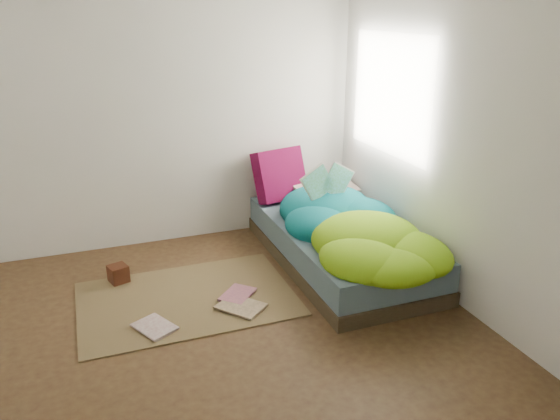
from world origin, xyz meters
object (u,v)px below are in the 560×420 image
object	(u,v)px
floor_book_a	(142,333)
floor_book_b	(226,292)
open_book	(328,171)
wooden_box	(118,274)
bed	(339,245)
pillow_magenta	(280,175)

from	to	relation	value
floor_book_a	floor_book_b	distance (m)	0.77
open_book	wooden_box	bearing A→B (deg)	170.13
bed	floor_book_b	distance (m)	1.10
floor_book_a	floor_book_b	size ratio (longest dim) A/B	1.04
pillow_magenta	floor_book_b	xyz separation A→B (m)	(-0.84, -1.05, -0.56)
bed	pillow_magenta	bearing A→B (deg)	105.62
open_book	floor_book_a	distance (m)	1.99
bed	floor_book_b	size ratio (longest dim) A/B	7.23
pillow_magenta	floor_book_a	size ratio (longest dim) A/B	1.71
wooden_box	floor_book_a	world-z (taller)	wooden_box
bed	pillow_magenta	size ratio (longest dim) A/B	4.07
bed	floor_book_b	world-z (taller)	bed
floor_book_a	floor_book_b	xyz separation A→B (m)	(0.68, 0.35, 0.00)
pillow_magenta	wooden_box	bearing A→B (deg)	-175.48
bed	open_book	xyz separation A→B (m)	(-0.06, 0.14, 0.64)
open_book	bed	bearing A→B (deg)	-71.81
pillow_magenta	wooden_box	xyz separation A→B (m)	(-1.60, -0.55, -0.50)
open_book	floor_book_b	xyz separation A→B (m)	(-1.02, -0.35, -0.78)
pillow_magenta	floor_book_b	bearing A→B (deg)	-143.14
floor_book_a	floor_book_b	world-z (taller)	floor_book_b
open_book	wooden_box	distance (m)	1.92
wooden_box	floor_book_b	xyz separation A→B (m)	(0.76, -0.50, -0.06)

